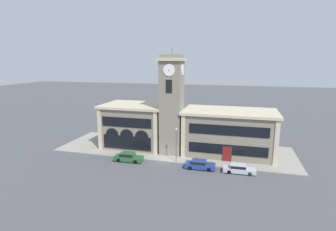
# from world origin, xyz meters

# --- Properties ---
(ground_plane) EXTENTS (300.00, 300.00, 0.00)m
(ground_plane) POSITION_xyz_m (0.00, 0.00, 0.00)
(ground_plane) COLOR #4C4C51
(sidewalk_kerb) EXTENTS (43.92, 13.30, 0.15)m
(sidewalk_kerb) POSITION_xyz_m (0.00, 6.65, 0.07)
(sidewalk_kerb) COLOR gray
(sidewalk_kerb) RESTS_ON ground_plane
(clock_tower) EXTENTS (4.45, 4.45, 18.93)m
(clock_tower) POSITION_xyz_m (0.00, 4.57, 8.92)
(clock_tower) COLOR gray
(clock_tower) RESTS_ON ground_plane
(town_hall_left_wing) EXTENTS (12.38, 9.30, 8.42)m
(town_hall_left_wing) POSITION_xyz_m (-8.01, 6.96, 4.24)
(town_hall_left_wing) COLOR gray
(town_hall_left_wing) RESTS_ON ground_plane
(town_hall_right_wing) EXTENTS (16.49, 9.30, 8.07)m
(town_hall_right_wing) POSITION_xyz_m (10.07, 6.97, 4.06)
(town_hall_right_wing) COLOR gray
(town_hall_right_wing) RESTS_ON ground_plane
(parked_car_near) EXTENTS (4.87, 1.93, 1.50)m
(parked_car_near) POSITION_xyz_m (-6.06, -1.30, 0.78)
(parked_car_near) COLOR #285633
(parked_car_near) RESTS_ON ground_plane
(parked_car_mid) EXTENTS (4.73, 1.95, 1.37)m
(parked_car_mid) POSITION_xyz_m (6.07, -1.30, 0.72)
(parked_car_mid) COLOR navy
(parked_car_mid) RESTS_ON ground_plane
(parked_car_far) EXTENTS (4.87, 1.85, 1.35)m
(parked_car_far) POSITION_xyz_m (12.04, -1.30, 0.70)
(parked_car_far) COLOR #B2B7C1
(parked_car_far) RESTS_ON ground_plane
(street_lamp) EXTENTS (0.36, 0.36, 5.76)m
(street_lamp) POSITION_xyz_m (1.85, 0.39, 3.93)
(street_lamp) COLOR #4C4C51
(street_lamp) RESTS_ON sidewalk_kerb
(bollard) EXTENTS (0.18, 0.18, 1.06)m
(bollard) POSITION_xyz_m (5.28, 0.43, 0.67)
(bollard) COLOR black
(bollard) RESTS_ON sidewalk_kerb
(fire_hydrant) EXTENTS (0.22, 0.22, 0.87)m
(fire_hydrant) POSITION_xyz_m (-7.05, 0.24, 0.57)
(fire_hydrant) COLOR red
(fire_hydrant) RESTS_ON sidewalk_kerb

